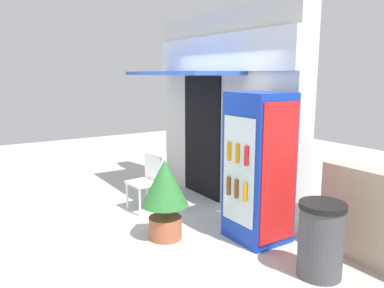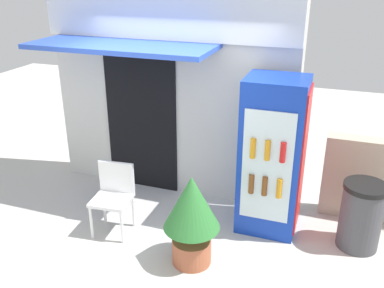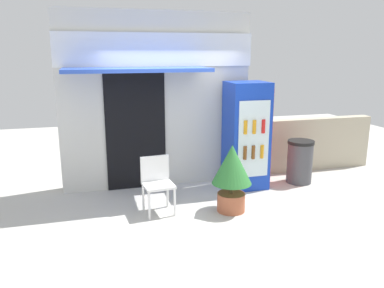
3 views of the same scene
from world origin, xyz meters
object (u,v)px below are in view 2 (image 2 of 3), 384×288
drink_cooler (272,157)px  potted_plant_near_shop (192,212)px  plastic_chair (114,192)px  trash_bin (361,216)px

drink_cooler → potted_plant_near_shop: drink_cooler is taller
drink_cooler → plastic_chair: size_ratio=2.21×
plastic_chair → trash_bin: (2.89, 0.64, -0.10)m
drink_cooler → plastic_chair: bearing=-158.4°
trash_bin → drink_cooler: bearing=175.8°
drink_cooler → potted_plant_near_shop: bearing=-123.6°
plastic_chair → potted_plant_near_shop: (1.13, -0.30, 0.13)m
drink_cooler → trash_bin: size_ratio=2.35×
plastic_chair → trash_bin: size_ratio=1.06×
plastic_chair → drink_cooler: bearing=21.6°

